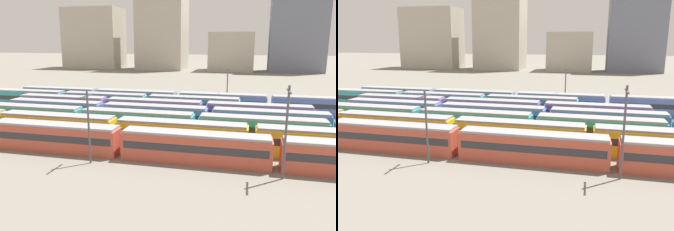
{
  "view_description": "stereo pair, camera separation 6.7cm",
  "coord_description": "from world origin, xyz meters",
  "views": [
    {
      "loc": [
        36.19,
        -38.07,
        14.5
      ],
      "look_at": [
        23.07,
        15.6,
        2.04
      ],
      "focal_mm": 35.66,
      "sensor_mm": 36.0,
      "label": 1
    },
    {
      "loc": [
        36.25,
        -38.06,
        14.5
      ],
      "look_at": [
        23.07,
        15.6,
        2.04
      ],
      "focal_mm": 35.66,
      "sensor_mm": 36.0,
      "label": 2
    }
  ],
  "objects": [
    {
      "name": "ground_plane",
      "position": [
        0.0,
        15.6,
        0.0
      ],
      "size": [
        600.0,
        600.0,
        0.0
      ],
      "primitive_type": "plane",
      "color": "slate"
    },
    {
      "name": "train_track_0",
      "position": [
        20.76,
        0.0,
        1.9
      ],
      "size": [
        74.7,
        3.06,
        3.75
      ],
      "color": "#BC4C38",
      "rests_on": "ground_plane"
    },
    {
      "name": "train_track_1",
      "position": [
        27.43,
        5.2,
        1.9
      ],
      "size": [
        93.6,
        3.06,
        3.75
      ],
      "color": "yellow",
      "rests_on": "ground_plane"
    },
    {
      "name": "train_track_2",
      "position": [
        28.79,
        10.4,
        1.9
      ],
      "size": [
        74.7,
        3.06,
        3.75
      ],
      "color": "teal",
      "rests_on": "ground_plane"
    },
    {
      "name": "train_track_3",
      "position": [
        49.07,
        15.6,
        1.9
      ],
      "size": [
        112.5,
        3.06,
        3.75
      ],
      "color": "#4C70BC",
      "rests_on": "ground_plane"
    },
    {
      "name": "train_track_4",
      "position": [
        19.1,
        20.8,
        1.9
      ],
      "size": [
        55.8,
        3.06,
        3.75
      ],
      "color": "#6B429E",
      "rests_on": "ground_plane"
    },
    {
      "name": "train_track_5",
      "position": [
        6.81,
        26.0,
        1.9
      ],
      "size": [
        55.8,
        3.06,
        3.75
      ],
      "color": "teal",
      "rests_on": "ground_plane"
    },
    {
      "name": "train_track_6",
      "position": [
        40.35,
        31.2,
        1.9
      ],
      "size": [
        112.5,
        3.06,
        3.75
      ],
      "color": "#4C70BC",
      "rests_on": "ground_plane"
    },
    {
      "name": "catenary_pole_0",
      "position": [
        40.16,
        -2.8,
        5.6
      ],
      "size": [
        0.24,
        3.2,
        10.11
      ],
      "color": "#4C4C51",
      "rests_on": "ground_plane"
    },
    {
      "name": "catenary_pole_1",
      "position": [
        31.65,
        34.37,
        4.79
      ],
      "size": [
        0.24,
        3.2,
        8.54
      ],
      "color": "#4C4C51",
      "rests_on": "ground_plane"
    },
    {
      "name": "catenary_pole_2",
      "position": [
        18.04,
        -3.29,
        4.94
      ],
      "size": [
        0.24,
        3.2,
        8.83
      ],
      "color": "#4C4C51",
      "rests_on": "ground_plane"
    },
    {
      "name": "distant_building_0",
      "position": [
        -45.42,
        130.18,
        15.59
      ],
      "size": [
        29.16,
        18.51,
        31.18
      ],
      "primitive_type": "cube",
      "color": "#B2A899",
      "rests_on": "ground_plane"
    },
    {
      "name": "distant_building_1",
      "position": [
        -7.82,
        130.18,
        22.92
      ],
      "size": [
        23.33,
        20.92,
        45.83
      ],
      "primitive_type": "cube",
      "color": "#B2A899",
      "rests_on": "ground_plane"
    },
    {
      "name": "distant_building_2",
      "position": [
        27.19,
        130.18,
        9.19
      ],
      "size": [
        21.09,
        20.53,
        18.37
      ],
      "primitive_type": "cube",
      "color": "#B2A899",
      "rests_on": "ground_plane"
    },
    {
      "name": "distant_building_3",
      "position": [
        56.7,
        130.18,
        20.38
      ],
      "size": [
        24.55,
        15.94,
        40.75
      ],
      "primitive_type": "cube",
      "color": "slate",
      "rests_on": "ground_plane"
    }
  ]
}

